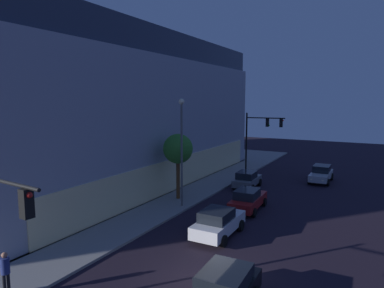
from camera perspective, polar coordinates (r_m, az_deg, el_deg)
ground_plane at (r=16.95m, az=1.52°, el=-21.82°), size 120.00×120.00×0.00m
modern_building at (r=40.48m, az=-20.08°, el=5.25°), size 34.96×29.28×14.30m
traffic_light_far_corner at (r=38.57m, az=11.23°, el=2.06°), size 0.57×4.27×6.67m
street_lamp_sidewalk at (r=25.86m, az=-1.73°, el=0.72°), size 0.44×0.44×8.20m
sidewalk_tree at (r=28.00m, az=-2.35°, el=-0.89°), size 2.44×2.44×5.37m
pedestrian_waiting at (r=17.05m, az=-28.55°, el=-17.82°), size 0.36×0.36×1.86m
car_white at (r=21.45m, az=4.37°, el=-12.83°), size 4.51×2.09×1.71m
car_red at (r=26.51m, az=9.25°, el=-9.05°), size 4.65×2.14×1.64m
car_grey at (r=33.04m, az=9.13°, el=-5.80°), size 4.13×2.10×1.57m
car_silver at (r=37.28m, az=20.64°, el=-4.61°), size 4.65×1.98×1.66m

